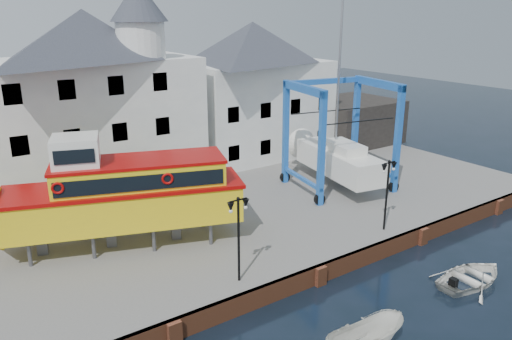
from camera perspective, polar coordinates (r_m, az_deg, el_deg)
ground at (r=25.87m, az=7.23°, el=-12.83°), size 140.00×140.00×0.00m
hardstanding at (r=33.70m, az=-5.30°, el=-4.25°), size 44.00×22.00×1.00m
quay_wall at (r=25.69m, az=7.11°, el=-11.78°), size 44.00×0.47×1.00m
building_white_main at (r=36.66m, az=-18.17°, el=7.88°), size 14.00×8.30×14.00m
building_white_right at (r=43.29m, az=-0.37°, el=9.17°), size 12.00×8.00×11.20m
shed_dark at (r=48.79m, az=10.77°, el=5.56°), size 8.00×7.00×4.00m
lamp_post_left at (r=22.63m, az=-2.03°, el=-5.51°), size 1.12×0.32×4.20m
lamp_post_right at (r=28.91m, az=14.86°, el=-0.83°), size 1.12×0.32×4.20m
tour_boat at (r=27.17m, az=-16.56°, el=-2.81°), size 14.44×7.83×6.15m
travel_lift at (r=36.33m, az=8.73°, el=2.09°), size 7.57×9.82×14.40m
motorboat_b at (r=28.03m, az=23.37°, el=-11.71°), size 4.33×3.13×0.88m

